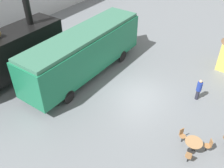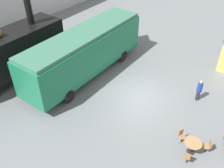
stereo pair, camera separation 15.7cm
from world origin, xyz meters
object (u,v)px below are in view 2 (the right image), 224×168
Objects in this scene: cafe_table_near at (193,145)px; steam_locomotive at (9,53)px; cafe_chair_0 at (208,146)px; streamlined_locomotive at (93,46)px; visitor_person at (199,90)px.

steam_locomotive is at bearing 94.57° from cafe_table_near.
cafe_table_near is 0.84m from cafe_chair_0.
cafe_chair_0 reaches higher than cafe_table_near.
cafe_table_near is at bearing -0.00° from cafe_chair_0.
cafe_chair_0 is (0.48, -0.68, -0.10)m from cafe_table_near.
streamlined_locomotive is at bearing -43.95° from steam_locomotive.
steam_locomotive is 13.62m from cafe_table_near.
cafe_table_near is 1.06× the size of cafe_chair_0.
cafe_chair_0 is at bearing -105.31° from streamlined_locomotive.
steam_locomotive is 5.52× the size of visitor_person.
steam_locomotive reaches higher than visitor_person.
cafe_table_near is (-3.23, -9.35, -1.39)m from streamlined_locomotive.
cafe_chair_0 is 0.56× the size of visitor_person.
visitor_person reaches higher than cafe_table_near.
steam_locomotive reaches higher than streamlined_locomotive.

